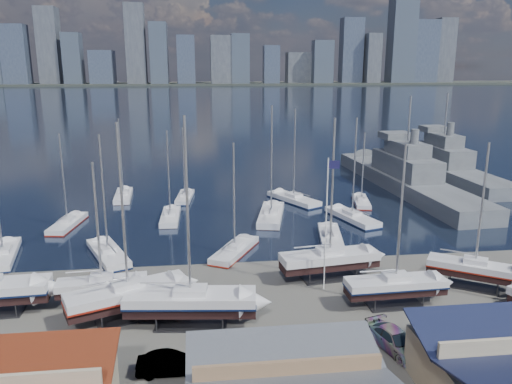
{
  "coord_description": "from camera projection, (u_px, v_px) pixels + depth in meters",
  "views": [
    {
      "loc": [
        -5.18,
        -52.58,
        21.53
      ],
      "look_at": [
        2.04,
        8.0,
        6.14
      ],
      "focal_mm": 35.0,
      "sensor_mm": 36.0,
      "label": 1
    }
  ],
  "objects": [
    {
      "name": "car_d",
      "position": [
        396.0,
        341.0,
        38.77
      ],
      "size": [
        3.83,
        6.05,
        1.63
      ],
      "primitive_type": "imported",
      "rotation": [
        0.0,
        0.0,
        0.3
      ],
      "color": "gray",
      "rests_on": "ground"
    },
    {
      "name": "ground",
      "position": [
        257.0,
        302.0,
        46.86
      ],
      "size": [
        1400.0,
        1400.0,
        0.0
      ],
      "primitive_type": "plane",
      "color": "#605E59",
      "rests_on": "ground"
    },
    {
      "name": "sailboat_moored_9",
      "position": [
        330.0,
        238.0,
        63.44
      ],
      "size": [
        4.22,
        9.7,
        14.18
      ],
      "rotation": [
        0.0,
        0.0,
        1.4
      ],
      "color": "black",
      "rests_on": "water"
    },
    {
      "name": "sailboat_cradle_3",
      "position": [
        191.0,
        302.0,
        42.27
      ],
      "size": [
        11.43,
        4.36,
        17.87
      ],
      "rotation": [
        0.0,
        0.0,
        -0.11
      ],
      "color": "#2D2D33",
      "rests_on": "ground"
    },
    {
      "name": "sailboat_moored_6",
      "position": [
        235.0,
        251.0,
        58.91
      ],
      "size": [
        6.66,
        9.39,
        13.85
      ],
      "rotation": [
        0.0,
        0.0,
        1.08
      ],
      "color": "black",
      "rests_on": "water"
    },
    {
      "name": "sailboat_moored_5",
      "position": [
        185.0,
        198.0,
        82.89
      ],
      "size": [
        3.2,
        8.59,
        12.55
      ],
      "rotation": [
        0.0,
        0.0,
        1.47
      ],
      "color": "black",
      "rests_on": "water"
    },
    {
      "name": "sailboat_cradle_4",
      "position": [
        330.0,
        259.0,
        51.68
      ],
      "size": [
        10.58,
        4.24,
        16.72
      ],
      "rotation": [
        0.0,
        0.0,
        0.14
      ],
      "color": "#2D2D33",
      "rests_on": "ground"
    },
    {
      "name": "sailboat_moored_3",
      "position": [
        108.0,
        255.0,
        57.77
      ],
      "size": [
        6.56,
        10.33,
        15.01
      ],
      "rotation": [
        0.0,
        0.0,
        1.98
      ],
      "color": "black",
      "rests_on": "water"
    },
    {
      "name": "car_b",
      "position": [
        170.0,
        364.0,
        35.83
      ],
      "size": [
        4.76,
        1.72,
        1.56
      ],
      "primitive_type": "imported",
      "rotation": [
        0.0,
        0.0,
        1.56
      ],
      "color": "gray",
      "rests_on": "ground"
    },
    {
      "name": "sailboat_moored_8",
      "position": [
        294.0,
        200.0,
        81.44
      ],
      "size": [
        7.72,
        10.7,
        15.83
      ],
      "rotation": [
        0.0,
        0.0,
        2.08
      ],
      "color": "black",
      "rests_on": "water"
    },
    {
      "name": "far_shore",
      "position": [
        200.0,
        84.0,
        595.38
      ],
      "size": [
        1400.0,
        80.0,
        2.2
      ],
      "primitive_type": "cube",
      "color": "#2D332D",
      "rests_on": "ground"
    },
    {
      "name": "sailboat_moored_1",
      "position": [
        68.0,
        224.0,
        68.94
      ],
      "size": [
        3.9,
        9.33,
        13.53
      ],
      "rotation": [
        0.0,
        0.0,
        1.42
      ],
      "color": "black",
      "rests_on": "water"
    },
    {
      "name": "sailboat_moored_0",
      "position": [
        4.0,
        256.0,
        57.44
      ],
      "size": [
        4.64,
        10.23,
        14.77
      ],
      "rotation": [
        0.0,
        0.0,
        1.77
      ],
      "color": "black",
      "rests_on": "water"
    },
    {
      "name": "naval_ship_east",
      "position": [
        405.0,
        180.0,
        89.98
      ],
      "size": [
        10.18,
        47.36,
        18.23
      ],
      "rotation": [
        0.0,
        0.0,
        1.63
      ],
      "color": "slate",
      "rests_on": "water"
    },
    {
      "name": "sailboat_cradle_5",
      "position": [
        395.0,
        285.0,
        45.76
      ],
      "size": [
        9.4,
        2.94,
        15.12
      ],
      "rotation": [
        0.0,
        0.0,
        0.04
      ],
      "color": "#2D2D33",
      "rests_on": "ground"
    },
    {
      "name": "sailboat_cradle_2",
      "position": [
        102.0,
        285.0,
        46.07
      ],
      "size": [
        8.29,
        2.96,
        13.47
      ],
      "rotation": [
        0.0,
        0.0,
        0.09
      ],
      "color": "#2D2D33",
      "rests_on": "ground"
    },
    {
      "name": "sailboat_moored_4",
      "position": [
        170.0,
        218.0,
        72.01
      ],
      "size": [
        2.71,
        9.02,
        13.53
      ],
      "rotation": [
        0.0,
        0.0,
        1.55
      ],
      "color": "black",
      "rests_on": "water"
    },
    {
      "name": "naval_ship_west",
      "position": [
        441.0,
        167.0,
        101.78
      ],
      "size": [
        8.36,
        43.41,
        17.89
      ],
      "rotation": [
        0.0,
        0.0,
        1.6
      ],
      "color": "slate",
      "rests_on": "water"
    },
    {
      "name": "sailboat_moored_10",
      "position": [
        352.0,
        218.0,
        71.74
      ],
      "size": [
        5.87,
        10.69,
        15.41
      ],
      "rotation": [
        0.0,
        0.0,
        1.88
      ],
      "color": "black",
      "rests_on": "water"
    },
    {
      "name": "car_a",
      "position": [
        215.0,
        350.0,
        37.77
      ],
      "size": [
        1.85,
        4.08,
        1.36
      ],
      "primitive_type": "imported",
      "rotation": [
        0.0,
        0.0,
        0.06
      ],
      "color": "gray",
      "rests_on": "ground"
    },
    {
      "name": "sailboat_moored_11",
      "position": [
        361.0,
        202.0,
        80.28
      ],
      "size": [
        3.83,
        8.36,
        12.06
      ],
      "rotation": [
        0.0,
        0.0,
        1.37
      ],
      "color": "black",
      "rests_on": "water"
    },
    {
      "name": "water",
      "position": [
        203.0,
        99.0,
        345.36
      ],
      "size": [
        1400.0,
        600.0,
        0.4
      ],
      "primitive_type": "cube",
      "color": "#172135",
      "rests_on": "ground"
    },
    {
      "name": "flagpole",
      "position": [
        327.0,
        215.0,
        47.77
      ],
      "size": [
        1.17,
        0.12,
        13.27
      ],
      "color": "white",
      "rests_on": "ground"
    },
    {
      "name": "sailboat_moored_2",
      "position": [
        123.0,
        197.0,
        83.64
      ],
      "size": [
        3.15,
        9.41,
        14.0
      ],
      "rotation": [
        0.0,
        0.0,
        1.63
      ],
      "color": "black",
      "rests_on": "water"
    },
    {
      "name": "car_c",
      "position": [
        281.0,
        360.0,
        36.35
      ],
      "size": [
        2.65,
        5.61,
        1.55
      ],
      "primitive_type": "imported",
      "rotation": [
        0.0,
        0.0,
        -0.01
      ],
      "color": "gray",
      "rests_on": "ground"
    },
    {
      "name": "sailboat_moored_7",
      "position": [
        271.0,
        217.0,
        72.51
      ],
      "size": [
        5.65,
        11.76,
        17.11
      ],
      "rotation": [
        0.0,
        0.0,
        1.34
      ],
      "color": "black",
      "rests_on": "water"
    },
    {
      "name": "sailboat_cradle_1",
      "position": [
        128.0,
        295.0,
        43.6
      ],
      "size": [
        11.04,
        6.92,
        17.22
      ],
      "rotation": [
        0.0,
        0.0,
        0.4
      ],
      "color": "#2D2D33",
      "rests_on": "ground"
    },
    {
      "name": "sailboat_cradle_6",
      "position": [
        475.0,
        269.0,
        49.52
      ],
      "size": [
        8.89,
        7.06,
        14.64
      ],
      "rotation": [
        0.0,
        0.0,
        -0.58
      ],
      "color": "#2D2D33",
      "rests_on": "ground"
    },
    {
      "name": "skyline",
      "position": [
        192.0,
        51.0,
        579.17
      ],
      "size": [
        639.14,
        43.8,
        107.69
      ],
      "color": "#475166",
      "rests_on": "far_shore"
    }
  ]
}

